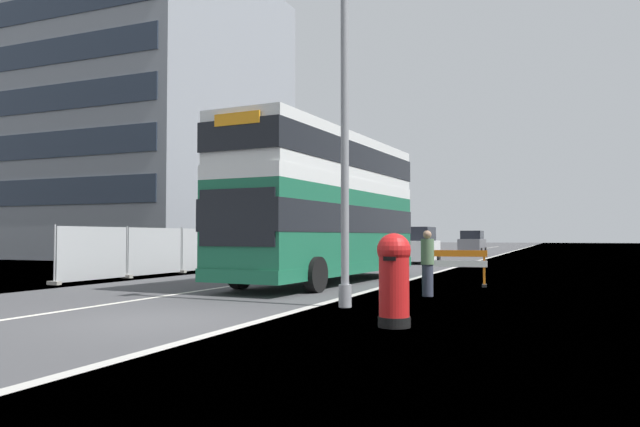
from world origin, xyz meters
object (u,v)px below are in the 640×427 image
Objects in this scene: lamppost_foreground at (345,141)px; car_receding_mid at (376,242)px; double_decker_bus at (326,205)px; car_oncoming_near at (418,246)px; red_pillar_postbox at (394,275)px; roadworks_barrier at (455,263)px; car_receding_far at (472,243)px; pedestrian_at_kerb at (427,263)px.

car_receding_mid is at bearing 105.97° from lamppost_foreground.
double_decker_bus is 2.60× the size of car_oncoming_near.
roadworks_barrier is (-0.50, 8.83, -0.16)m from red_pillar_postbox.
double_decker_bus reaches higher than car_oncoming_near.
double_decker_bus is at bearing 115.51° from lamppost_foreground.
lamppost_foreground is at bearing -64.49° from double_decker_bus.
car_receding_far is 36.66m from pedestrian_at_kerb.
double_decker_bus is at bearing -76.65° from car_receding_mid.
double_decker_bus is 5.49m from pedestrian_at_kerb.
car_oncoming_near is at bearing 102.32° from red_pillar_postbox.
pedestrian_at_kerb is (4.16, -36.42, -0.09)m from car_receding_far.
lamppost_foreground is at bearing -85.67° from car_receding_far.
double_decker_bus reaches higher than pedestrian_at_kerb.
roadworks_barrier is 33.28m from car_receding_far.
car_oncoming_near is (-0.49, 15.34, -1.65)m from double_decker_bus.
double_decker_bus is 15.44m from car_oncoming_near.
roadworks_barrier is at bearing -67.39° from car_receding_mid.
car_receding_mid is 10.68m from car_receding_far.
double_decker_bus is 9.95m from red_pillar_postbox.
lamppost_foreground is 7.24m from roadworks_barrier.
roadworks_barrier is 1.15× the size of pedestrian_at_kerb.
lamppost_foreground reaches higher than double_decker_bus.
double_decker_bus is 4.65m from roadworks_barrier.
red_pillar_postbox is 8.85m from roadworks_barrier.
red_pillar_postbox is 24.48m from car_oncoming_near.
car_receding_far is at bearing 88.52° from car_oncoming_near.
red_pillar_postbox is 42.11m from car_receding_far.
car_oncoming_near is at bearing 99.11° from lamppost_foreground.
car_oncoming_near is at bearing 91.82° from double_decker_bus.
roadworks_barrier is at bearing 93.23° from red_pillar_postbox.
car_receding_mid is (-8.72, 30.47, -2.59)m from lamppost_foreground.
car_receding_mid reaches higher than car_oncoming_near.
car_oncoming_near is at bearing -59.40° from car_receding_mid.
pedestrian_at_kerb is (4.13, -3.16, -1.76)m from double_decker_bus.
red_pillar_postbox is (1.77, -2.35, -2.80)m from lamppost_foreground.
car_oncoming_near reaches higher than roadworks_barrier.
lamppost_foreground is 4.83× the size of red_pillar_postbox.
double_decker_bus is 5.52× the size of roadworks_barrier.
car_oncoming_near is 10.35m from car_receding_mid.
double_decker_bus is 33.31m from car_receding_far.
car_oncoming_near is 0.98× the size of car_receding_far.
pedestrian_at_kerb is at bearing 96.37° from red_pillar_postbox.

